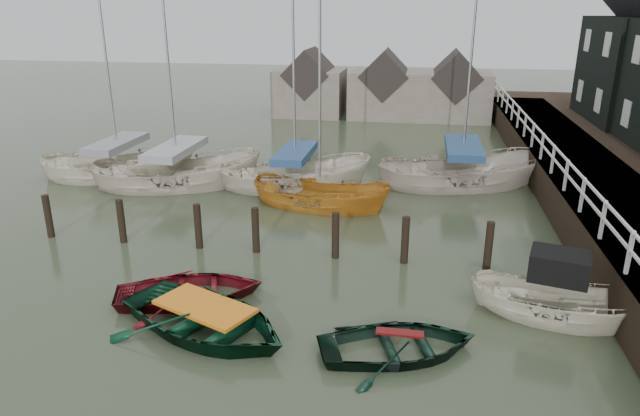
% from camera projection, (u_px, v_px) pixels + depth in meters
% --- Properties ---
extents(ground, '(120.00, 120.00, 0.00)m').
position_uv_depth(ground, '(270.00, 303.00, 14.15)').
color(ground, '#2F3723').
rests_on(ground, ground).
extents(pier, '(3.04, 32.00, 2.70)m').
position_uv_depth(pier, '(578.00, 181.00, 21.64)').
color(pier, black).
rests_on(pier, ground).
extents(mooring_pilings, '(13.72, 0.22, 1.80)m').
position_uv_depth(mooring_pilings, '(259.00, 236.00, 16.95)').
color(mooring_pilings, black).
rests_on(mooring_pilings, ground).
extents(far_sheds, '(14.00, 4.08, 4.39)m').
position_uv_depth(far_sheds, '(382.00, 89.00, 37.53)').
color(far_sheds, '#665B51').
rests_on(far_sheds, ground).
extents(rowboat_red, '(4.32, 3.73, 0.75)m').
position_uv_depth(rowboat_red, '(191.00, 299.00, 14.34)').
color(rowboat_red, maroon).
rests_on(rowboat_red, ground).
extents(rowboat_green, '(5.23, 4.60, 0.90)m').
position_uv_depth(rowboat_green, '(207.00, 332.00, 12.92)').
color(rowboat_green, black).
rests_on(rowboat_green, ground).
extents(rowboat_dkgreen, '(4.01, 3.40, 0.71)m').
position_uv_depth(rowboat_dkgreen, '(399.00, 353.00, 12.11)').
color(rowboat_dkgreen, black).
rests_on(rowboat_dkgreen, ground).
extents(motorboat, '(4.19, 2.40, 2.36)m').
position_uv_depth(motorboat, '(554.00, 314.00, 13.44)').
color(motorboat, beige).
rests_on(motorboat, ground).
extents(sailboat_a, '(7.24, 4.63, 10.88)m').
position_uv_depth(sailboat_a, '(179.00, 185.00, 23.38)').
color(sailboat_a, beige).
rests_on(sailboat_a, ground).
extents(sailboat_b, '(6.58, 3.98, 11.90)m').
position_uv_depth(sailboat_b, '(295.00, 186.00, 23.20)').
color(sailboat_b, beige).
rests_on(sailboat_b, ground).
extents(sailboat_c, '(5.63, 3.06, 10.78)m').
position_uv_depth(sailboat_c, '(320.00, 206.00, 21.03)').
color(sailboat_c, '#B87422').
rests_on(sailboat_c, ground).
extents(sailboat_d, '(7.41, 4.40, 12.76)m').
position_uv_depth(sailboat_d, '(460.00, 184.00, 23.45)').
color(sailboat_d, '#C0B2A4').
rests_on(sailboat_d, ground).
extents(sailboat_e, '(6.88, 4.19, 10.25)m').
position_uv_depth(sailboat_e, '(120.00, 176.00, 24.54)').
color(sailboat_e, beige).
rests_on(sailboat_e, ground).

